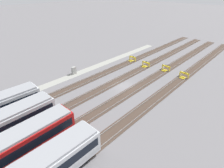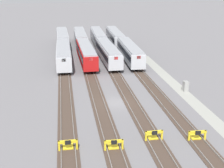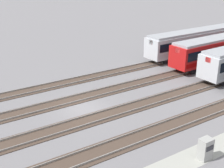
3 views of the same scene
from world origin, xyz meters
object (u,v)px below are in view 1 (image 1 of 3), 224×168
object	(u,v)px
bumper_stop_near_inner_track	(145,65)
bumper_stop_middle_track	(165,68)
bumper_stop_nearest_track	(132,59)
bumper_stop_far_inner_track	(184,76)
electrical_cabinet	(74,70)

from	to	relation	value
bumper_stop_near_inner_track	bumper_stop_middle_track	size ratio (longest dim) A/B	1.00
bumper_stop_nearest_track	bumper_stop_near_inner_track	size ratio (longest dim) A/B	1.00
bumper_stop_near_inner_track	bumper_stop_far_inner_track	world-z (taller)	same
bumper_stop_nearest_track	bumper_stop_near_inner_track	xyz separation A→B (m)	(0.73, 4.64, 0.00)
bumper_stop_far_inner_track	electrical_cabinet	distance (m)	23.83
bumper_stop_near_inner_track	electrical_cabinet	xyz separation A→B (m)	(14.23, -9.35, 0.29)
bumper_stop_far_inner_track	bumper_stop_middle_track	bearing A→B (deg)	-98.42
bumper_stop_near_inner_track	bumper_stop_far_inner_track	xyz separation A→B (m)	(-0.65, 9.26, 0.00)
bumper_stop_nearest_track	bumper_stop_middle_track	distance (m)	9.29
bumper_stop_near_inner_track	bumper_stop_middle_track	world-z (taller)	same
bumper_stop_middle_track	bumper_stop_far_inner_track	xyz separation A→B (m)	(0.69, 4.64, 0.00)
bumper_stop_middle_track	electrical_cabinet	world-z (taller)	electrical_cabinet
electrical_cabinet	bumper_stop_nearest_track	bearing A→B (deg)	162.54
bumper_stop_nearest_track	bumper_stop_far_inner_track	xyz separation A→B (m)	(0.08, 13.91, 0.00)
bumper_stop_nearest_track	bumper_stop_far_inner_track	size ratio (longest dim) A/B	1.00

